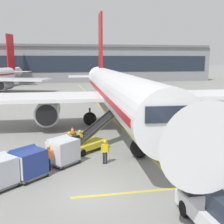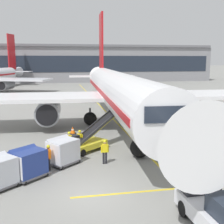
# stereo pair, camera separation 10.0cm
# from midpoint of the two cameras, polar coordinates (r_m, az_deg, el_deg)

# --- Properties ---
(ground_plane) EXTENTS (600.00, 600.00, 0.00)m
(ground_plane) POSITION_cam_midpoint_polar(r_m,az_deg,el_deg) (16.65, -4.25, -15.75)
(ground_plane) COLOR gray
(parked_airplane) EXTENTS (32.81, 42.98, 14.49)m
(parked_airplane) POSITION_cam_midpoint_polar(r_m,az_deg,el_deg) (31.72, 0.98, 3.99)
(parked_airplane) COLOR white
(parked_airplane) RESTS_ON ground
(belt_loader) EXTENTS (4.93, 4.36, 2.89)m
(belt_loader) POSITION_cam_midpoint_polar(r_m,az_deg,el_deg) (23.88, -4.71, -5.42)
(belt_loader) COLOR gold
(belt_loader) RESTS_ON ground
(baggage_cart_lead) EXTENTS (2.58, 2.52, 1.91)m
(baggage_cart_lead) POSITION_cam_midpoint_polar(r_m,az_deg,el_deg) (20.89, -9.70, -7.42)
(baggage_cart_lead) COLOR #515156
(baggage_cart_lead) RESTS_ON ground
(baggage_cart_second) EXTENTS (2.58, 2.52, 1.91)m
(baggage_cart_second) POSITION_cam_midpoint_polar(r_m,az_deg,el_deg) (19.05, -16.15, -9.45)
(baggage_cart_second) COLOR #515156
(baggage_cart_second) RESTS_ON ground
(pushback_tug) EXTENTS (2.26, 4.47, 1.83)m
(pushback_tug) POSITION_cam_midpoint_polar(r_m,az_deg,el_deg) (14.01, 20.23, -17.91)
(pushback_tug) COLOR silver
(pushback_tug) RESTS_ON ground
(ground_crew_by_loader) EXTENTS (0.35, 0.55, 1.74)m
(ground_crew_by_loader) POSITION_cam_midpoint_polar(r_m,az_deg,el_deg) (19.99, -12.32, -8.33)
(ground_crew_by_loader) COLOR black
(ground_crew_by_loader) RESTS_ON ground
(ground_crew_by_carts) EXTENTS (0.57, 0.25, 1.74)m
(ground_crew_by_carts) POSITION_cam_midpoint_polar(r_m,az_deg,el_deg) (23.21, -8.42, -5.58)
(ground_crew_by_carts) COLOR black
(ground_crew_by_carts) RESTS_ON ground
(ground_crew_marshaller) EXTENTS (0.57, 0.26, 1.74)m
(ground_crew_marshaller) POSITION_cam_midpoint_polar(r_m,az_deg,el_deg) (20.73, -1.51, -7.42)
(ground_crew_marshaller) COLOR black
(ground_crew_marshaller) RESTS_ON ground
(ground_crew_wingwalker) EXTENTS (0.49, 0.41, 1.74)m
(ground_crew_wingwalker) POSITION_cam_midpoint_polar(r_m,az_deg,el_deg) (23.58, -6.40, -5.28)
(ground_crew_wingwalker) COLOR #333847
(ground_crew_wingwalker) RESTS_ON ground
(safety_cone_engine_keepout) EXTENTS (0.64, 0.64, 0.72)m
(safety_cone_engine_keepout) POSITION_cam_midpoint_polar(r_m,az_deg,el_deg) (29.29, -7.80, -3.54)
(safety_cone_engine_keepout) COLOR black
(safety_cone_engine_keepout) RESTS_ON ground
(apron_guidance_line_lead_in) EXTENTS (0.20, 110.00, 0.01)m
(apron_guidance_line_lead_in) POSITION_cam_midpoint_polar(r_m,az_deg,el_deg) (31.71, 1.70, -3.02)
(apron_guidance_line_lead_in) COLOR yellow
(apron_guidance_line_lead_in) RESTS_ON ground
(apron_guidance_line_stop_bar) EXTENTS (12.00, 0.20, 0.01)m
(apron_guidance_line_stop_bar) POSITION_cam_midpoint_polar(r_m,az_deg,el_deg) (17.68, 12.26, -14.33)
(apron_guidance_line_stop_bar) COLOR yellow
(apron_guidance_line_stop_bar) RESTS_ON ground
(terminal_building) EXTENTS (108.37, 21.67, 11.70)m
(terminal_building) POSITION_cam_midpoint_polar(r_m,az_deg,el_deg) (101.79, -13.00, 9.18)
(terminal_building) COLOR gray
(terminal_building) RESTS_ON ground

